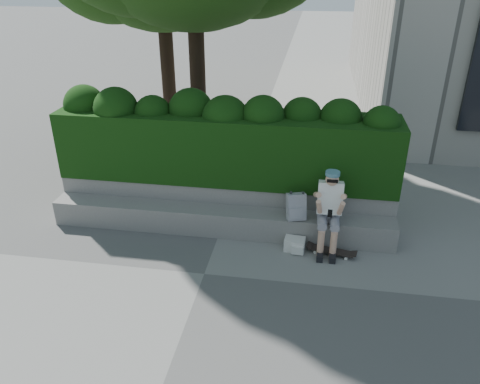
% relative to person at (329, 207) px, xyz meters
% --- Properties ---
extents(ground, '(80.00, 80.00, 0.00)m').
position_rel_person_xyz_m(ground, '(-1.85, -1.07, -0.75)').
color(ground, slate).
rests_on(ground, ground).
extents(bench_ledge, '(6.00, 0.45, 0.45)m').
position_rel_person_xyz_m(bench_ledge, '(-1.85, 0.18, -0.53)').
color(bench_ledge, gray).
rests_on(bench_ledge, ground).
extents(planter_wall, '(6.00, 0.50, 0.75)m').
position_rel_person_xyz_m(planter_wall, '(-1.85, 0.66, -0.38)').
color(planter_wall, gray).
rests_on(planter_wall, ground).
extents(hedge, '(6.00, 1.00, 1.20)m').
position_rel_person_xyz_m(hedge, '(-1.85, 0.88, 0.60)').
color(hedge, black).
rests_on(hedge, planter_wall).
extents(person, '(0.40, 0.76, 1.38)m').
position_rel_person_xyz_m(person, '(0.00, 0.00, 0.00)').
color(person, gray).
rests_on(person, ground).
extents(skateboard, '(0.75, 0.32, 0.08)m').
position_rel_person_xyz_m(skateboard, '(0.09, -0.22, -0.69)').
color(skateboard, black).
rests_on(skateboard, ground).
extents(backpack_plaid, '(0.34, 0.25, 0.45)m').
position_rel_person_xyz_m(backpack_plaid, '(-0.54, 0.08, -0.08)').
color(backpack_plaid, '#B5B5BA').
rests_on(backpack_plaid, bench_ledge).
extents(backpack_ground, '(0.35, 0.26, 0.22)m').
position_rel_person_xyz_m(backpack_ground, '(-0.52, -0.18, -0.64)').
color(backpack_ground, beige).
rests_on(backpack_ground, ground).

